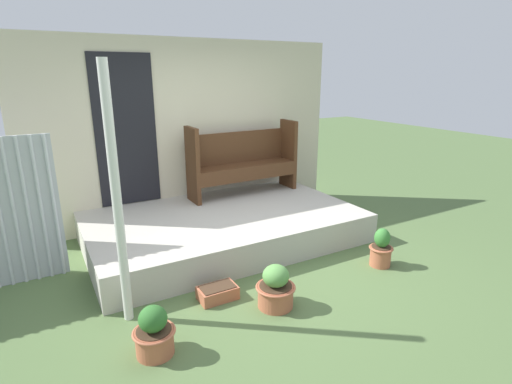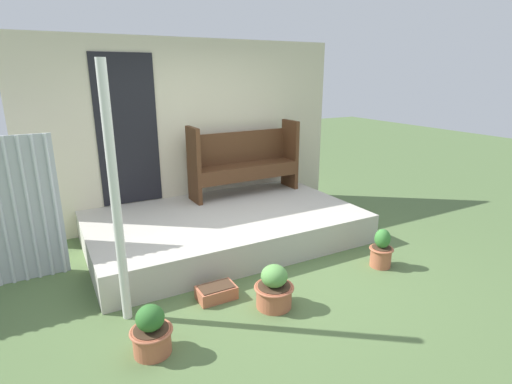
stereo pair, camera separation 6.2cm
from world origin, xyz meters
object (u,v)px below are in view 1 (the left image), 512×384
bench (243,159)px  flower_pot_middle (276,289)px  flower_pot_left (154,334)px  support_post (117,200)px  flower_pot_right (381,249)px  planter_box_rect (218,293)px

bench → flower_pot_middle: bearing=-111.8°
flower_pot_left → flower_pot_middle: 1.19m
support_post → flower_pot_right: (2.76, -0.38, -0.93)m
flower_pot_left → flower_pot_middle: size_ratio=0.99×
flower_pot_left → flower_pot_middle: (1.19, 0.10, 0.00)m
flower_pot_middle → flower_pot_right: (1.50, 0.12, 0.01)m
support_post → flower_pot_middle: 1.65m
support_post → flower_pot_left: 1.11m
bench → support_post: bearing=-140.3°
bench → flower_pot_right: bearing=-75.8°
flower_pot_right → planter_box_rect: bearing=172.0°
support_post → planter_box_rect: size_ratio=6.02×
support_post → bench: (2.15, 1.86, -0.22)m
bench → flower_pot_middle: bench is taller
bench → flower_pot_left: bearing=-131.4°
bench → planter_box_rect: (-1.31, -1.96, -0.84)m
flower_pot_left → planter_box_rect: (0.76, 0.49, -0.12)m
support_post → flower_pot_right: support_post is taller
support_post → bench: 2.85m
bench → flower_pot_right: size_ratio=3.69×
planter_box_rect → flower_pot_right: bearing=-8.0°
support_post → flower_pot_middle: support_post is taller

